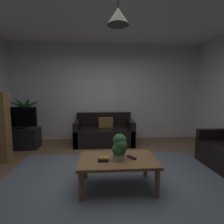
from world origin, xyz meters
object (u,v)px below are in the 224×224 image
book_on_table_0 (103,160)px  book_on_table_1 (104,158)px  potted_plant_on_table (120,146)px  tv (19,118)px  couch_under_window (104,134)px  tv_stand (20,138)px  pendant_lamp (118,16)px  coffee_table (118,163)px  remote_on_table_0 (132,157)px  potted_palm_corner (26,120)px

book_on_table_0 → book_on_table_1: (0.02, 0.01, 0.03)m
potted_plant_on_table → tv: 2.99m
couch_under_window → book_on_table_0: (-0.08, -2.26, 0.18)m
potted_plant_on_table → tv_stand: size_ratio=0.41×
tv_stand → pendant_lamp: pendant_lamp is taller
book_on_table_0 → potted_plant_on_table: 0.30m
coffee_table → remote_on_table_0: bearing=-0.1°
remote_on_table_0 → couch_under_window: bearing=70.0°
couch_under_window → tv: 2.18m
coffee_table → book_on_table_1: 0.23m
tv_stand → tv: 0.53m
tv_stand → tv: size_ratio=1.04×
pendant_lamp → book_on_table_1: bearing=-160.4°
couch_under_window → coffee_table: couch_under_window is taller
couch_under_window → pendant_lamp: pendant_lamp is taller
potted_palm_corner → coffee_table: bearing=-46.2°
coffee_table → tv_stand: (-2.24, 1.93, -0.12)m
book_on_table_1 → remote_on_table_0: size_ratio=0.83×
potted_plant_on_table → pendant_lamp: bearing=125.7°
book_on_table_1 → potted_plant_on_table: size_ratio=0.36×
tv_stand → potted_palm_corner: 0.59m
book_on_table_0 → tv: 2.85m
couch_under_window → tv_stand: couch_under_window is taller
tv_stand → potted_palm_corner: potted_palm_corner is taller
coffee_table → potted_palm_corner: 3.28m
tv → book_on_table_0: bearing=-44.5°
book_on_table_0 → tv: (-2.02, 1.99, 0.32)m
potted_plant_on_table → tv_stand: bearing=139.0°
coffee_table → book_on_table_1: bearing=-160.4°
tv → pendant_lamp: 3.35m
remote_on_table_0 → potted_palm_corner: potted_palm_corner is taller
potted_palm_corner → tv: bearing=-87.0°
potted_plant_on_table → potted_palm_corner: 3.31m
book_on_table_0 → tv_stand: tv_stand is taller
potted_palm_corner → pendant_lamp: bearing=-46.2°
book_on_table_1 → potted_palm_corner: potted_palm_corner is taller
potted_palm_corner → pendant_lamp: (2.26, -2.36, 1.73)m
tv_stand → book_on_table_0: bearing=-44.8°
coffee_table → book_on_table_0: 0.24m
book_on_table_0 → remote_on_table_0: 0.42m
book_on_table_0 → remote_on_table_0: size_ratio=0.85×
book_on_table_0 → pendant_lamp: 1.95m
coffee_table → tv: 2.97m
coffee_table → pendant_lamp: pendant_lamp is taller
couch_under_window → book_on_table_0: couch_under_window is taller
couch_under_window → coffee_table: 2.19m
coffee_table → remote_on_table_0: 0.22m
book_on_table_0 → pendant_lamp: bearing=19.7°
remote_on_table_0 → pendant_lamp: 1.95m
book_on_table_1 → potted_palm_corner: bearing=130.4°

